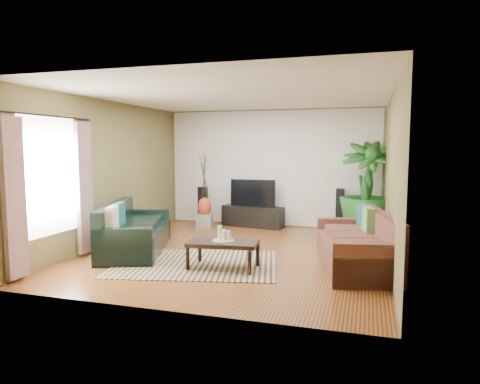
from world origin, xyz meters
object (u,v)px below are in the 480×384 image
at_px(side_table, 148,222).
at_px(sofa_right, 355,240).
at_px(potted_plant, 367,188).
at_px(pedestal, 205,221).
at_px(television, 253,193).
at_px(coffee_table, 223,255).
at_px(speaker_right, 340,210).
at_px(speaker_left, 203,206).
at_px(tv_stand, 253,216).
at_px(vase, 204,207).
at_px(sofa_left, 136,227).

bearing_deg(side_table, sofa_right, -17.25).
relative_size(potted_plant, pedestal, 5.84).
bearing_deg(potted_plant, television, 173.88).
relative_size(coffee_table, speaker_right, 1.11).
height_order(speaker_left, potted_plant, potted_plant).
height_order(television, speaker_left, television).
bearing_deg(sofa_right, speaker_right, 176.33).
bearing_deg(tv_stand, coffee_table, -72.07).
bearing_deg(tv_stand, vase, -139.74).
bearing_deg(television, sofa_right, -50.20).
height_order(coffee_table, pedestal, coffee_table).
height_order(tv_stand, pedestal, tv_stand).
xyz_separation_m(pedestal, side_table, (-0.89, -0.97, 0.10)).
height_order(sofa_right, vase, sofa_right).
height_order(potted_plant, side_table, potted_plant).
xyz_separation_m(sofa_right, pedestal, (-3.35, 2.29, -0.26)).
distance_m(speaker_right, side_table, 4.14).
xyz_separation_m(speaker_left, potted_plant, (3.67, -0.05, 0.53)).
distance_m(sofa_right, coffee_table, 2.02).
height_order(television, speaker_right, television).
xyz_separation_m(tv_stand, potted_plant, (2.52, -0.27, 0.75)).
xyz_separation_m(speaker_right, potted_plant, (0.55, -0.27, 0.51)).
bearing_deg(side_table, potted_plant, 15.99).
distance_m(tv_stand, speaker_right, 1.98).
xyz_separation_m(sofa_right, television, (-2.37, 2.85, 0.36)).
xyz_separation_m(television, vase, (-0.98, -0.56, -0.30)).
bearing_deg(speaker_left, potted_plant, 16.88).
bearing_deg(coffee_table, sofa_left, 155.35).
xyz_separation_m(sofa_right, speaker_left, (-3.53, 2.63, 0.03)).
height_order(tv_stand, potted_plant, potted_plant).
distance_m(television, pedestal, 1.29).
bearing_deg(television, coffee_table, -82.47).
relative_size(potted_plant, side_table, 3.73).
bearing_deg(pedestal, sofa_right, -34.29).
xyz_separation_m(tv_stand, side_table, (-1.87, -1.53, 0.03)).
height_order(sofa_right, speaker_left, speaker_left).
bearing_deg(side_table, coffee_table, -39.74).
distance_m(speaker_right, vase, 3.00).
distance_m(tv_stand, pedestal, 1.13).
bearing_deg(sofa_left, speaker_left, -23.12).
height_order(pedestal, side_table, side_table).
bearing_deg(sofa_left, tv_stand, -43.99).
distance_m(potted_plant, vase, 3.54).
height_order(sofa_left, coffee_table, sofa_left).
distance_m(speaker_left, side_table, 1.51).
bearing_deg(potted_plant, tv_stand, 173.88).
bearing_deg(coffee_table, sofa_right, 11.42).
bearing_deg(speaker_right, sofa_left, -136.90).
bearing_deg(potted_plant, speaker_left, 179.15).
distance_m(sofa_right, potted_plant, 2.64).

